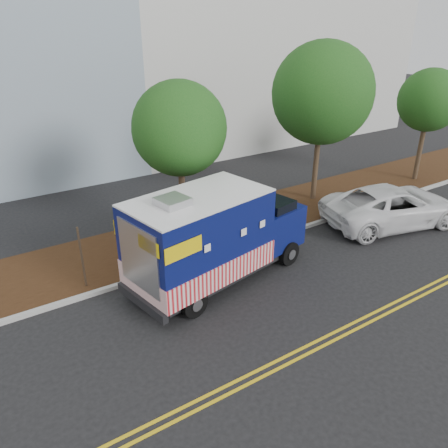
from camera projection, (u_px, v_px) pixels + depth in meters
ground at (237, 272)px, 16.21m from camera, size 120.00×120.00×0.00m
curb at (217, 254)px, 17.24m from camera, size 120.00×0.18×0.15m
mulch_strip at (191, 234)px, 18.83m from camera, size 120.00×4.00×0.15m
centerline_near at (322, 338)px, 12.83m from camera, size 120.00×0.10×0.01m
centerline_far at (329, 343)px, 12.64m from camera, size 120.00×0.10×0.01m
tree_b at (179, 129)px, 16.79m from camera, size 3.69×3.69×6.52m
tree_c at (322, 94)px, 20.20m from camera, size 4.73×4.73×7.74m
tree_d at (430, 100)px, 23.26m from camera, size 3.31×3.31×6.22m
sign_post at (82, 259)px, 14.65m from camera, size 0.06×0.06×2.40m
food_truck at (212, 239)px, 15.01m from camera, size 7.20×3.72×3.62m
white_car at (393, 206)px, 19.60m from camera, size 6.92×4.41×1.78m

